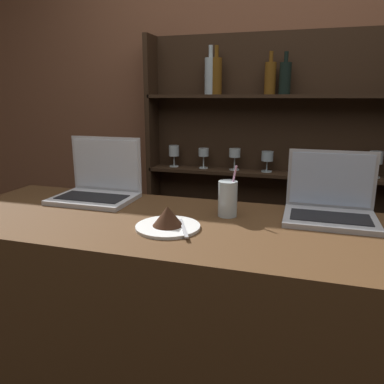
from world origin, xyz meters
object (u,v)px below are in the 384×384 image
object	(u,v)px
water_glass	(228,199)
laptop_far	(330,204)
laptop_near	(98,185)
cake_plate	(168,220)

from	to	relation	value
water_glass	laptop_far	bearing A→B (deg)	12.96
laptop_near	cake_plate	distance (m)	0.48
cake_plate	water_glass	size ratio (longest dim) A/B	1.14
cake_plate	laptop_near	bearing A→B (deg)	147.12
laptop_far	laptop_near	bearing A→B (deg)	-179.88
laptop_near	cake_plate	xyz separation A→B (m)	(0.41, -0.26, -0.03)
water_glass	laptop_near	bearing A→B (deg)	172.11
laptop_near	water_glass	bearing A→B (deg)	-7.89
laptop_far	cake_plate	world-z (taller)	laptop_far
laptop_far	cake_plate	bearing A→B (deg)	-152.41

